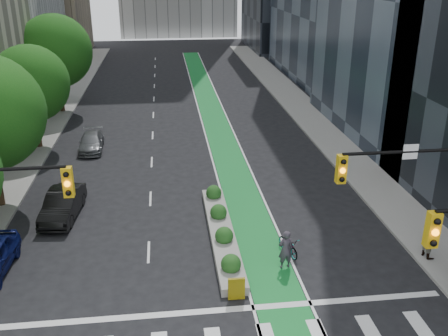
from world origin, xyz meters
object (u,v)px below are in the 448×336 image
object	(u,v)px
median_planter	(222,230)
parked_car_left_mid	(63,204)
parked_car_left_far	(91,142)
pedestrian_near	(429,239)
bicycle	(288,245)
cyclist	(285,250)

from	to	relation	value
median_planter	parked_car_left_mid	xyz separation A→B (m)	(-8.41, 3.24, 0.38)
parked_car_left_far	pedestrian_near	size ratio (longest dim) A/B	2.34
bicycle	parked_car_left_far	size ratio (longest dim) A/B	0.42
bicycle	cyclist	distance (m)	1.35
parked_car_left_far	pedestrian_near	world-z (taller)	pedestrian_near
median_planter	cyclist	distance (m)	4.07
bicycle	pedestrian_near	size ratio (longest dim) A/B	0.98
median_planter	bicycle	xyz separation A→B (m)	(3.00, -1.95, 0.09)
median_planter	bicycle	world-z (taller)	median_planter
cyclist	median_planter	bearing A→B (deg)	-61.43
bicycle	parked_car_left_far	world-z (taller)	parked_car_left_far
cyclist	parked_car_left_mid	bearing A→B (deg)	-40.79
cyclist	pedestrian_near	bearing A→B (deg)	168.83
median_planter	bicycle	distance (m)	3.58
median_planter	parked_car_left_far	bearing A→B (deg)	120.25
parked_car_left_mid	parked_car_left_far	world-z (taller)	parked_car_left_mid
cyclist	parked_car_left_far	distance (m)	20.28
parked_car_left_mid	pedestrian_near	xyz separation A→B (m)	(17.82, -6.43, 0.30)
median_planter	pedestrian_near	xyz separation A→B (m)	(9.42, -3.19, 0.68)
median_planter	parked_car_left_far	world-z (taller)	parked_car_left_far
bicycle	parked_car_left_mid	xyz separation A→B (m)	(-11.41, 5.19, 0.29)
bicycle	parked_car_left_far	distance (m)	19.54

